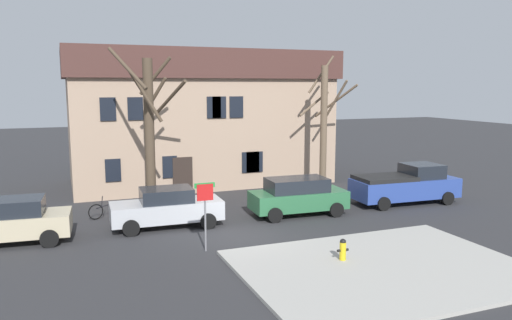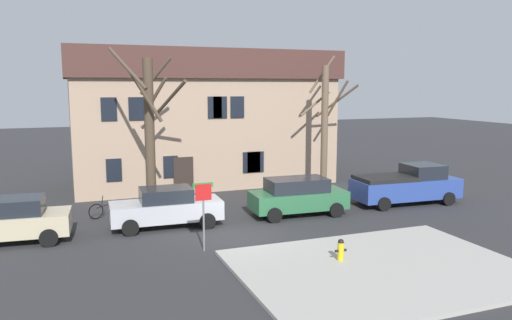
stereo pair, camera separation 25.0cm
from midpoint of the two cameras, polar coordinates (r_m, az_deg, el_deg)
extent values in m
plane|color=#2D2D30|center=(20.41, -1.81, -8.61)|extent=(120.00, 120.00, 0.00)
cube|color=#A8A59E|center=(17.28, 14.53, -11.89)|extent=(9.32, 7.00, 0.12)
cube|color=tan|center=(31.55, -6.03, 3.34)|extent=(15.39, 7.02, 6.40)
cube|color=#4C2D28|center=(31.45, -6.14, 10.68)|extent=(15.89, 7.52, 1.66)
cube|color=#2D231E|center=(27.94, -8.01, -1.81)|extent=(1.10, 0.12, 2.10)
cube|color=black|center=(27.30, -15.64, -1.11)|extent=(0.80, 0.08, 1.20)
cube|color=black|center=(27.72, -9.45, -0.77)|extent=(0.80, 0.08, 1.20)
cube|color=black|center=(28.95, -0.51, -0.26)|extent=(0.80, 0.08, 1.20)
cube|color=black|center=(29.04, -0.03, -0.23)|extent=(0.80, 0.08, 1.20)
cube|color=black|center=(29.12, 0.38, -0.21)|extent=(0.80, 0.08, 1.20)
cube|color=black|center=(26.96, -16.17, 5.60)|extent=(0.80, 0.08, 1.20)
cube|color=black|center=(27.11, -13.23, 5.72)|extent=(0.80, 0.08, 1.20)
cube|color=black|center=(28.00, -4.47, 6.00)|extent=(0.80, 0.08, 1.20)
cube|color=black|center=(28.08, -3.87, 6.01)|extent=(0.80, 0.08, 1.20)
cube|color=black|center=(28.40, -1.90, 6.06)|extent=(0.80, 0.08, 1.20)
cylinder|color=#4C3D2D|center=(23.87, -11.72, 2.59)|extent=(0.46, 0.46, 7.24)
cylinder|color=#4C3D2D|center=(24.46, -11.09, 9.39)|extent=(1.47, 1.12, 1.81)
cylinder|color=#4C3D2D|center=(24.23, -11.07, 7.28)|extent=(1.04, 1.02, 1.69)
cylinder|color=#4C3D2D|center=(24.41, -9.37, 7.08)|extent=(1.09, 2.41, 1.67)
cylinder|color=#4C3D2D|center=(23.00, -14.16, 10.12)|extent=(1.46, 2.13, 1.93)
cylinder|color=#4C3D2D|center=(23.08, -12.18, 7.15)|extent=(1.48, 0.66, 2.38)
cylinder|color=brown|center=(27.77, 8.06, 3.32)|extent=(0.38, 0.38, 7.08)
cylinder|color=brown|center=(28.82, 9.45, 6.65)|extent=(1.50, 2.38, 1.92)
cylinder|color=brown|center=(28.32, 9.29, 6.53)|extent=(0.72, 1.76, 2.44)
cylinder|color=brown|center=(28.45, 7.01, 6.38)|extent=(1.95, 0.37, 1.39)
cylinder|color=brown|center=(28.33, 7.80, 9.63)|extent=(1.47, 0.45, 2.08)
cube|color=#C6B793|center=(21.45, -26.20, -6.64)|extent=(4.71, 2.17, 0.81)
cube|color=#1E232B|center=(21.30, -26.56, -4.79)|extent=(2.96, 1.82, 0.62)
cylinder|color=black|center=(22.19, -21.75, -6.90)|extent=(0.70, 0.27, 0.68)
cylinder|color=black|center=(20.45, -22.23, -8.22)|extent=(0.70, 0.27, 0.68)
cube|color=#B7BABF|center=(21.77, -9.86, -5.68)|extent=(4.73, 1.89, 0.80)
cube|color=#1E232B|center=(21.61, -9.90, -3.91)|extent=(2.20, 1.60, 0.58)
cylinder|color=black|center=(22.96, -6.24, -5.83)|extent=(0.69, 0.24, 0.68)
cylinder|color=black|center=(21.33, -5.22, -6.93)|extent=(0.69, 0.24, 0.68)
cylinder|color=black|center=(22.52, -14.19, -6.33)|extent=(0.69, 0.24, 0.68)
cylinder|color=black|center=(20.86, -13.80, -7.51)|extent=(0.69, 0.24, 0.68)
cube|color=#2D6B42|center=(23.44, 5.15, -4.54)|extent=(4.53, 2.01, 0.82)
cube|color=#1E232B|center=(23.26, 4.97, -2.83)|extent=(2.83, 1.71, 0.62)
cylinder|color=black|center=(24.94, 7.53, -4.71)|extent=(0.69, 0.25, 0.68)
cylinder|color=black|center=(23.38, 9.44, -5.64)|extent=(0.69, 0.25, 0.68)
cylinder|color=black|center=(23.82, 0.92, -5.26)|extent=(0.69, 0.25, 0.68)
cylinder|color=black|center=(22.18, 2.44, -6.30)|extent=(0.69, 0.25, 0.68)
cube|color=#2D4799|center=(26.73, 16.94, -3.09)|extent=(5.58, 2.27, 0.98)
cube|color=#1E232B|center=(27.15, 18.73, -1.19)|extent=(1.84, 1.84, 0.70)
cube|color=black|center=(25.96, 14.80, -2.01)|extent=(2.95, 2.06, 0.20)
cylinder|color=black|center=(28.69, 18.84, -3.36)|extent=(0.69, 0.25, 0.68)
cylinder|color=black|center=(27.16, 21.34, -4.14)|extent=(0.69, 0.25, 0.68)
cylinder|color=black|center=(26.66, 12.36, -3.97)|extent=(0.69, 0.25, 0.68)
cylinder|color=black|center=(25.00, 14.66, -4.88)|extent=(0.69, 0.25, 0.68)
cylinder|color=gold|center=(17.47, 10.04, -10.23)|extent=(0.22, 0.22, 0.62)
sphere|color=black|center=(17.37, 10.07, -9.20)|extent=(0.21, 0.21, 0.21)
cylinder|color=black|center=(17.38, 9.58, -10.20)|extent=(0.10, 0.09, 0.09)
cylinder|color=black|center=(17.54, 10.50, -10.06)|extent=(0.10, 0.09, 0.09)
cylinder|color=slate|center=(18.33, -5.60, -6.57)|extent=(0.07, 0.07, 2.50)
cube|color=red|center=(18.09, -5.63, -3.68)|extent=(0.60, 0.03, 0.60)
cube|color=#1E8C38|center=(18.08, -5.67, -2.88)|extent=(0.76, 0.02, 0.18)
torus|color=black|center=(24.25, -15.24, -5.28)|extent=(0.68, 0.30, 0.71)
torus|color=black|center=(23.83, -17.49, -5.61)|extent=(0.68, 0.30, 0.71)
cylinder|color=black|center=(23.99, -16.38, -4.93)|extent=(0.95, 0.39, 0.19)
cylinder|color=black|center=(23.86, -16.83, -4.46)|extent=(0.10, 0.07, 0.45)
camera|label=1|loc=(0.12, -89.70, 0.04)|focal=35.09mm
camera|label=2|loc=(0.12, 90.30, -0.04)|focal=35.09mm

